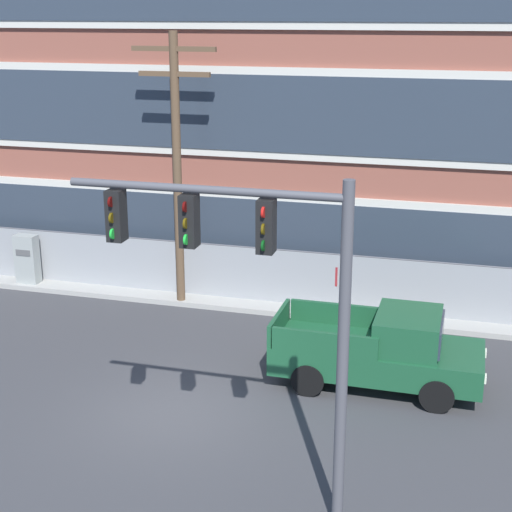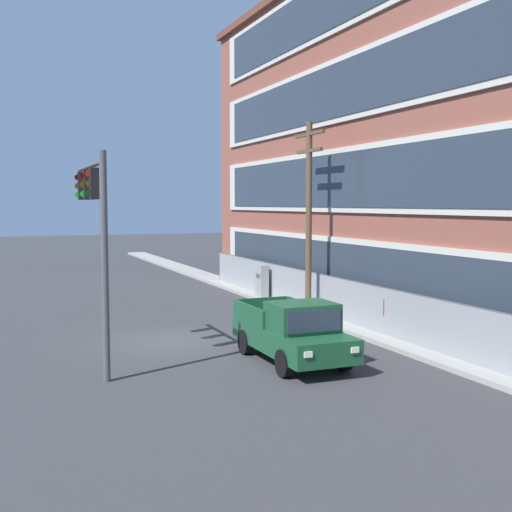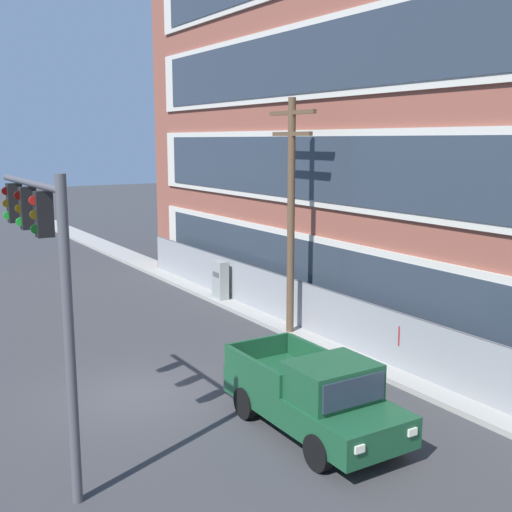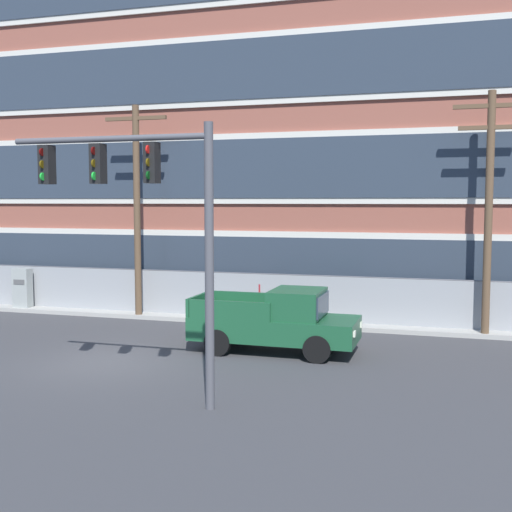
{
  "view_description": "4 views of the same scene",
  "coord_description": "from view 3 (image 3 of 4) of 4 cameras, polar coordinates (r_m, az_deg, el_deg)",
  "views": [
    {
      "loc": [
        6.12,
        -14.93,
        8.82
      ],
      "look_at": [
        0.81,
        4.33,
        2.53
      ],
      "focal_mm": 55.0,
      "sensor_mm": 36.0,
      "label": 1
    },
    {
      "loc": [
        21.82,
        -5.78,
        4.86
      ],
      "look_at": [
        0.15,
        3.19,
        2.95
      ],
      "focal_mm": 45.0,
      "sensor_mm": 36.0,
      "label": 2
    },
    {
      "loc": [
        15.75,
        -6.02,
        6.88
      ],
      "look_at": [
        -0.49,
        4.07,
        3.39
      ],
      "focal_mm": 45.0,
      "sensor_mm": 36.0,
      "label": 3
    },
    {
      "loc": [
        9.24,
        -15.98,
        4.59
      ],
      "look_at": [
        3.11,
        4.75,
        2.74
      ],
      "focal_mm": 45.0,
      "sensor_mm": 36.0,
      "label": 4
    }
  ],
  "objects": [
    {
      "name": "pickup_truck_dark_green",
      "position": [
        15.45,
        5.29,
        -12.34
      ],
      "size": [
        5.09,
        2.17,
        1.95
      ],
      "color": "#194C2D",
      "rests_on": "ground"
    },
    {
      "name": "utility_pole_near_corner",
      "position": [
        22.09,
        3.13,
        4.39
      ],
      "size": [
        2.54,
        0.26,
        8.26
      ],
      "color": "brown",
      "rests_on": "ground"
    },
    {
      "name": "electrical_cabinet",
      "position": [
        27.37,
        -3.18,
        -2.32
      ],
      "size": [
        0.73,
        0.44,
        1.79
      ],
      "color": "#939993",
      "rests_on": "ground"
    },
    {
      "name": "chain_link_fence",
      "position": [
        20.3,
        10.63,
        -6.81
      ],
      "size": [
        33.84,
        0.06,
        1.88
      ],
      "color": "gray",
      "rests_on": "ground"
    },
    {
      "name": "traffic_signal_mast",
      "position": [
        13.49,
        -18.31,
        -0.09
      ],
      "size": [
        4.91,
        0.43,
        6.29
      ],
      "color": "#4C4C51",
      "rests_on": "ground"
    },
    {
      "name": "ground_plane",
      "position": [
        18.21,
        -10.36,
        -12.04
      ],
      "size": [
        160.0,
        160.0,
        0.0
      ],
      "primitive_type": "plane",
      "color": "#38383A"
    },
    {
      "name": "pedestrian_near_cabinet",
      "position": [
        19.78,
        12.61,
        -7.29
      ],
      "size": [
        0.45,
        0.33,
        1.69
      ],
      "color": "navy",
      "rests_on": "ground"
    },
    {
      "name": "sidewalk_building_side",
      "position": [
        21.64,
        7.75,
        -8.08
      ],
      "size": [
        80.0,
        1.61,
        0.16
      ],
      "primitive_type": "cube",
      "color": "#9E9B93",
      "rests_on": "ground"
    }
  ]
}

